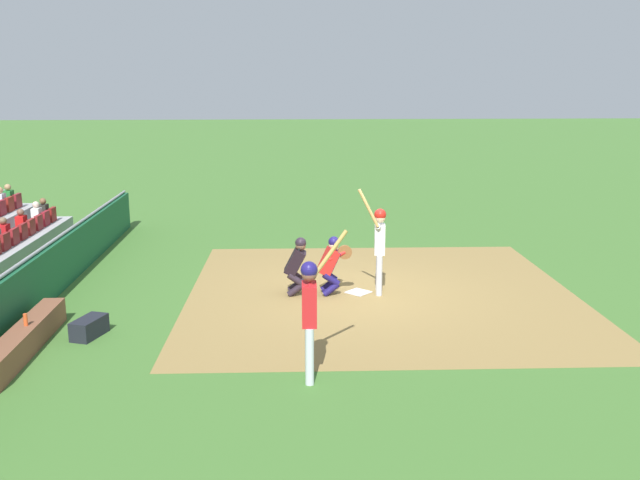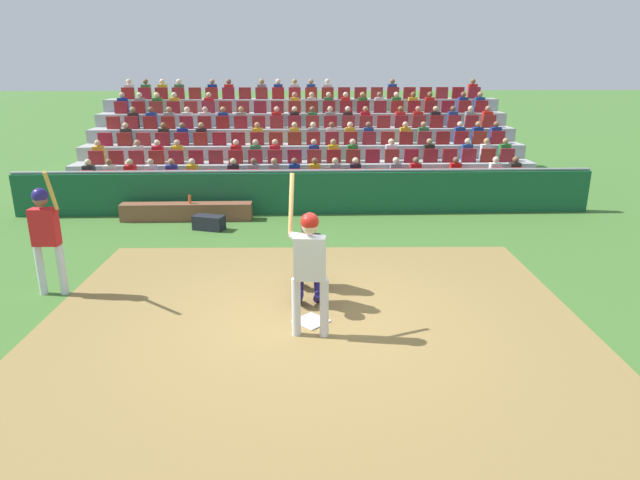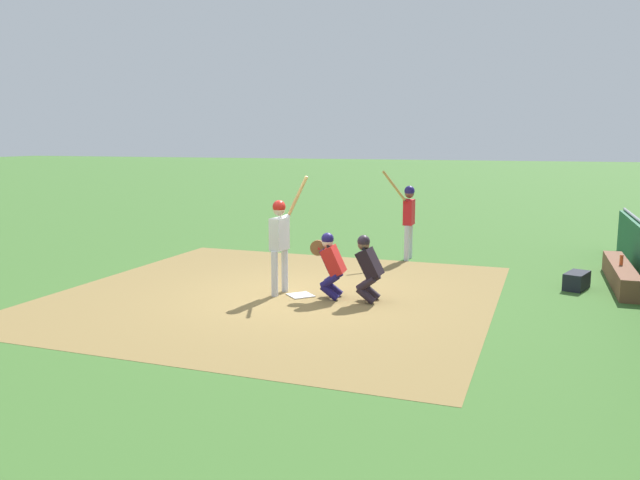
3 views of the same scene
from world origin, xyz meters
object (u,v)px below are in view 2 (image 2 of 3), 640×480
on_deck_batter (45,229)px  catcher_crouching (308,265)px  dugout_bench (187,212)px  water_bottle_on_bench (190,199)px  batter_at_plate (309,260)px  equipment_duffel_bag (209,223)px  home_plate_marker (311,321)px  home_plate_umpire (308,252)px

on_deck_batter → catcher_crouching: bearing=171.4°
dugout_bench → water_bottle_on_bench: water_bottle_on_bench is taller
batter_at_plate → dugout_bench: 7.17m
dugout_bench → equipment_duffel_bag: bearing=127.8°
water_bottle_on_bench → on_deck_batter: 4.99m
home_plate_marker → equipment_duffel_bag: 5.63m
home_plate_marker → batter_at_plate: (0.03, 0.43, 1.15)m
catcher_crouching → home_plate_umpire: size_ratio=1.01×
home_plate_umpire → dugout_bench: home_plate_umpire is taller
home_plate_marker → water_bottle_on_bench: bearing=-63.9°
batter_at_plate → dugout_bench: (3.00, -6.44, -0.95)m
water_bottle_on_bench → equipment_duffel_bag: size_ratio=0.29×
home_plate_umpire → water_bottle_on_bench: size_ratio=6.04×
dugout_bench → on_deck_batter: size_ratio=1.46×
catcher_crouching → home_plate_umpire: catcher_crouching is taller
dugout_bench → home_plate_umpire: bearing=122.8°
home_plate_marker → on_deck_batter: size_ratio=0.19×
batter_at_plate → on_deck_batter: 4.68m
catcher_crouching → equipment_duffel_bag: 5.10m
home_plate_marker → water_bottle_on_bench: water_bottle_on_bench is taller
home_plate_marker → water_bottle_on_bench: (2.93, -5.99, 0.53)m
catcher_crouching → home_plate_umpire: bearing=-91.7°
water_bottle_on_bench → home_plate_umpire: bearing=122.0°
equipment_duffel_bag → on_deck_batter: 4.49m
home_plate_umpire → water_bottle_on_bench: home_plate_umpire is taller
on_deck_batter → water_bottle_on_bench: bearing=-107.2°
batter_at_plate → home_plate_umpire: batter_at_plate is taller
home_plate_marker → home_plate_umpire: (0.02, -1.33, 0.68)m
home_plate_umpire → equipment_duffel_bag: 4.47m
catcher_crouching → water_bottle_on_bench: size_ratio=6.10×
home_plate_marker → home_plate_umpire: 1.50m
home_plate_umpire → on_deck_batter: bearing=1.0°
catcher_crouching → home_plate_umpire: 0.74m
water_bottle_on_bench → on_deck_batter: size_ratio=0.09×
home_plate_marker → catcher_crouching: (0.04, -0.60, 0.70)m
catcher_crouching → dugout_bench: size_ratio=0.39×
catcher_crouching → water_bottle_on_bench: bearing=-61.8°
home_plate_umpire → batter_at_plate: bearing=89.5°
home_plate_marker → equipment_duffel_bag: bearing=-65.4°
dugout_bench → equipment_duffel_bag: (-0.69, 0.89, -0.05)m
home_plate_umpire → dugout_bench: (3.01, -4.68, -0.47)m
home_plate_marker → equipment_duffel_bag: (2.34, -5.12, 0.16)m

